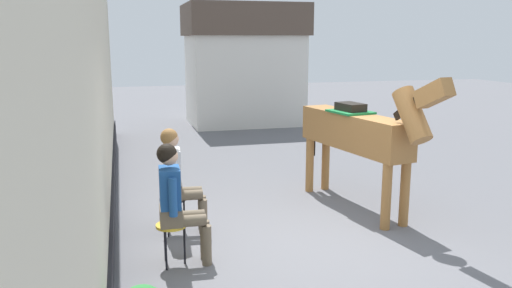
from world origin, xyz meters
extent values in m
plane|color=slate|center=(0.00, 3.00, 0.00)|extent=(40.00, 40.00, 0.00)
cube|color=beige|center=(-2.55, 1.50, 1.70)|extent=(0.30, 14.00, 3.40)
cube|color=black|center=(-2.53, 1.50, 0.18)|extent=(0.34, 14.00, 0.36)
cube|color=silver|center=(1.40, 9.43, 1.30)|extent=(3.20, 2.40, 2.60)
cube|color=brown|center=(1.40, 9.43, 3.05)|extent=(3.40, 2.60, 0.90)
cylinder|color=gold|center=(-1.73, -0.15, 0.46)|extent=(0.34, 0.34, 0.03)
cylinder|color=black|center=(-1.59, -0.16, 0.22)|extent=(0.02, 0.02, 0.45)
cylinder|color=black|center=(-1.79, -0.03, 0.22)|extent=(0.02, 0.02, 0.45)
cylinder|color=black|center=(-1.80, -0.27, 0.22)|extent=(0.02, 0.02, 0.45)
cube|color=brown|center=(-1.73, -0.15, 0.58)|extent=(0.25, 0.33, 0.20)
cube|color=#1E4C8C|center=(-1.73, -0.15, 0.90)|extent=(0.23, 0.35, 0.44)
sphere|color=tan|center=(-1.73, -0.15, 1.25)|extent=(0.20, 0.20, 0.20)
sphere|color=black|center=(-1.75, -0.15, 1.28)|extent=(0.22, 0.22, 0.22)
cylinder|color=brown|center=(-1.54, -0.08, 0.53)|extent=(0.39, 0.15, 0.13)
cylinder|color=brown|center=(-1.35, -0.09, 0.23)|extent=(0.11, 0.11, 0.46)
cylinder|color=brown|center=(-1.54, -0.24, 0.53)|extent=(0.39, 0.15, 0.13)
cylinder|color=brown|center=(-1.35, -0.25, 0.23)|extent=(0.11, 0.11, 0.46)
cylinder|color=#1E4C8C|center=(-1.70, 0.05, 0.85)|extent=(0.09, 0.09, 0.42)
cylinder|color=#1E4C8C|center=(-1.72, -0.35, 0.85)|extent=(0.09, 0.09, 0.42)
cylinder|color=black|center=(-1.61, 0.81, 0.46)|extent=(0.34, 0.34, 0.03)
cylinder|color=black|center=(-1.47, 0.80, 0.22)|extent=(0.02, 0.02, 0.45)
cylinder|color=black|center=(-1.67, 0.93, 0.22)|extent=(0.02, 0.02, 0.45)
cylinder|color=black|center=(-1.69, 0.69, 0.22)|extent=(0.02, 0.02, 0.45)
cube|color=brown|center=(-1.61, 0.81, 0.58)|extent=(0.26, 0.34, 0.20)
cube|color=silver|center=(-1.61, 0.81, 0.90)|extent=(0.25, 0.36, 0.44)
sphere|color=tan|center=(-1.61, 0.81, 1.25)|extent=(0.20, 0.20, 0.20)
sphere|color=olive|center=(-1.63, 0.81, 1.28)|extent=(0.22, 0.22, 0.22)
cylinder|color=brown|center=(-1.42, 0.87, 0.53)|extent=(0.39, 0.16, 0.13)
cylinder|color=brown|center=(-1.23, 0.86, 0.23)|extent=(0.11, 0.11, 0.46)
cylinder|color=brown|center=(-1.43, 0.71, 0.53)|extent=(0.39, 0.16, 0.13)
cylinder|color=brown|center=(-1.24, 0.70, 0.23)|extent=(0.11, 0.11, 0.46)
cylinder|color=silver|center=(-1.58, 1.01, 0.85)|extent=(0.09, 0.09, 0.42)
cylinder|color=silver|center=(-1.61, 0.61, 0.85)|extent=(0.09, 0.09, 0.42)
cube|color=#9E6B38|center=(1.10, 1.23, 1.16)|extent=(0.83, 2.24, 0.52)
cylinder|color=#9E6B38|center=(1.43, 0.30, 0.45)|extent=(0.13, 0.13, 0.90)
cylinder|color=#9E6B38|center=(1.12, 0.24, 0.45)|extent=(0.13, 0.13, 0.90)
cylinder|color=#9E6B38|center=(1.08, 2.20, 0.45)|extent=(0.13, 0.13, 0.90)
cylinder|color=#9E6B38|center=(0.77, 2.15, 0.45)|extent=(0.13, 0.13, 0.90)
cylinder|color=#9E6B38|center=(1.32, 0.05, 1.55)|extent=(0.39, 0.67, 0.73)
cube|color=#9E6B38|center=(1.38, -0.28, 1.86)|extent=(0.27, 0.55, 0.40)
cube|color=black|center=(1.31, 0.07, 1.69)|extent=(0.15, 0.63, 0.48)
cylinder|color=black|center=(0.89, 2.35, 0.89)|extent=(0.12, 0.12, 0.65)
cube|color=#197238|center=(1.08, 1.33, 1.44)|extent=(0.60, 0.68, 0.03)
cube|color=black|center=(1.08, 1.33, 1.51)|extent=(0.36, 0.48, 0.12)
camera|label=1|loc=(-2.20, -5.60, 2.48)|focal=36.06mm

